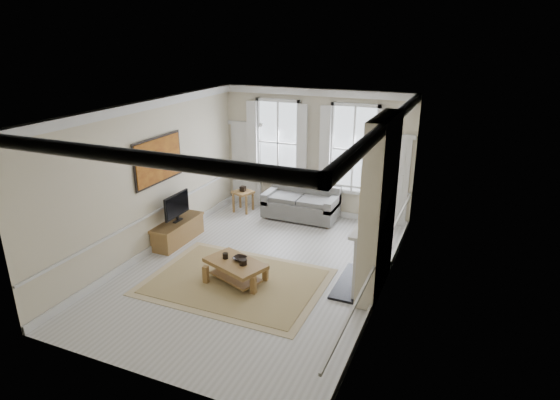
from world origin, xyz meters
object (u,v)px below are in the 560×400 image
at_px(coffee_table, 235,265).
at_px(tv_stand, 178,231).
at_px(sofa, 302,205).
at_px(side_table, 243,195).

distance_m(coffee_table, tv_stand, 2.47).
relative_size(sofa, coffee_table, 1.41).
xyz_separation_m(side_table, tv_stand, (-0.49, -2.43, -0.21)).
distance_m(side_table, tv_stand, 2.49).
bearing_deg(sofa, side_table, -174.09).
height_order(sofa, side_table, sofa).
bearing_deg(coffee_table, side_table, 135.55).
bearing_deg(side_table, tv_stand, -101.36).
relative_size(coffee_table, tv_stand, 0.93).
relative_size(sofa, side_table, 3.12).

